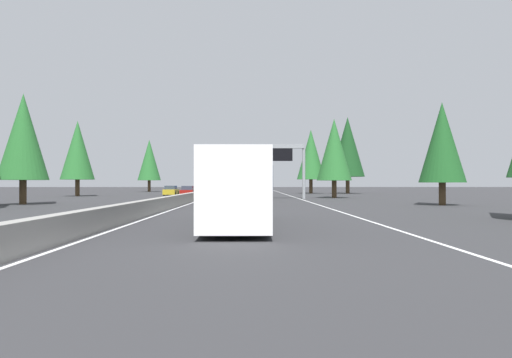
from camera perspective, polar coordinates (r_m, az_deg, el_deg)
name	(u,v)px	position (r m, az deg, el deg)	size (l,w,h in m)	color
ground_plane	(207,197)	(62.35, -5.95, -2.20)	(320.00, 320.00, 0.00)	#2D2D30
median_barrier	(215,191)	(82.29, -4.89, -1.47)	(180.00, 0.56, 0.90)	gray
shoulder_stripe_right	(288,195)	(72.32, 3.92, -1.96)	(160.00, 0.16, 0.01)	silver
shoulder_stripe_median	(214,195)	(72.29, -5.03, -1.96)	(160.00, 0.16, 0.01)	silver
sign_gantry_overhead	(253,155)	(55.90, -0.35, 2.87)	(0.50, 12.68, 6.46)	gray
bus_near_right	(238,187)	(20.78, -2.18, -0.92)	(11.50, 2.55, 3.10)	white
sedan_far_center	(245,195)	(46.05, -1.38, -1.96)	(4.40, 1.80, 1.47)	maroon
pickup_far_right	(248,191)	(56.34, -0.96, -1.46)	(5.60, 2.00, 1.86)	#AD931E
minivan_far_left	(230,188)	(94.08, -3.19, -1.04)	(5.00, 1.95, 1.69)	maroon
sedan_near_center	(246,198)	(37.82, -1.24, -2.29)	(4.40, 1.80, 1.47)	silver
box_truck_mid_right	(250,184)	(115.77, -0.74, -0.61)	(8.50, 2.40, 2.95)	white
sedan_distant_a	(219,193)	(58.96, -4.42, -1.64)	(4.40, 1.80, 1.47)	#AD931E
bus_mid_center	(235,184)	(121.20, -2.54, -0.56)	(11.50, 2.55, 3.10)	#1E4793
oncoming_near	(188,191)	(67.70, -8.15, -1.49)	(4.40, 1.80, 1.47)	maroon
oncoming_far	(171,191)	(72.95, -10.16, -1.41)	(4.40, 1.80, 1.47)	#AD931E
conifer_right_near	(442,143)	(43.12, 21.43, 4.09)	(3.83, 3.83, 8.71)	#4C3823
conifer_right_mid	(334,150)	(60.62, 9.36, 3.49)	(4.39, 4.39, 9.98)	#4C3823
conifer_right_far	(348,147)	(86.18, 10.93, 3.79)	(5.99, 5.99, 13.62)	#4C3823
conifer_right_distant	(311,155)	(86.07, 6.60, 2.93)	(5.06, 5.06, 11.50)	#4C3823
conifer_left_near	(23,137)	(46.45, -26.16, 4.55)	(4.28, 4.28, 9.73)	#4C3823
conifer_left_mid	(78,150)	(72.35, -20.63, 3.24)	(4.73, 4.73, 10.75)	#4C3823
conifer_left_far	(149,160)	(104.44, -12.69, 2.23)	(4.92, 4.92, 11.18)	#4C3823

